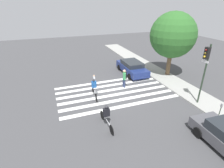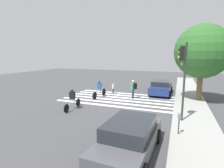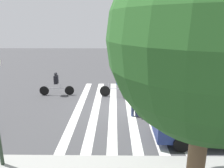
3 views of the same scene
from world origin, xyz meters
TOP-DOWN VIEW (x-y plane):
  - ground_plane at (0.00, 0.00)m, footprint 60.00×60.00m
  - sidewalk_curb at (0.00, 6.25)m, footprint 36.00×2.50m
  - crosswalk_stripes at (0.00, 0.00)m, footprint 5.33×10.00m
  - traffic_light at (4.16, 5.42)m, footprint 0.60×0.50m
  - parking_meter at (6.22, 5.37)m, footprint 0.15×0.15m
  - street_tree at (-1.69, 6.96)m, footprint 4.59×4.59m
  - pedestrian_adult_tall_backpack at (-0.66, 1.31)m, footprint 0.53×0.50m
  - pedestrian_adult_yellow_jacket at (-2.04, -1.27)m, footprint 0.31×0.16m
  - cyclist_near_curb at (0.16, -1.85)m, footprint 2.46×0.42m
  - cyclist_mid_street at (4.30, -2.14)m, footprint 2.31×0.41m
  - car_parked_dark_suv at (-3.63, 3.55)m, footprint 4.81×2.14m

SIDE VIEW (x-z plane):
  - ground_plane at x=0.00m, z-range 0.00..0.00m
  - crosswalk_stripes at x=0.00m, z-range 0.00..0.01m
  - sidewalk_curb at x=0.00m, z-range 0.00..0.14m
  - pedestrian_adult_yellow_jacket at x=-2.04m, z-range 0.07..1.16m
  - car_parked_dark_suv at x=-3.63m, z-range 0.03..1.45m
  - cyclist_mid_street at x=4.30m, z-range 0.07..1.65m
  - cyclist_near_curb at x=0.16m, z-range 0.04..1.70m
  - parking_meter at x=6.22m, z-range 0.31..1.58m
  - pedestrian_adult_tall_backpack at x=-0.66m, z-range 0.15..1.92m
  - traffic_light at x=4.16m, z-range 0.95..5.72m
  - street_tree at x=-1.69m, z-range 1.02..7.69m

